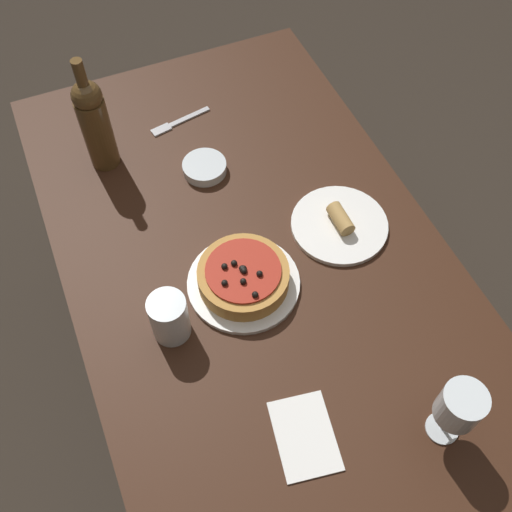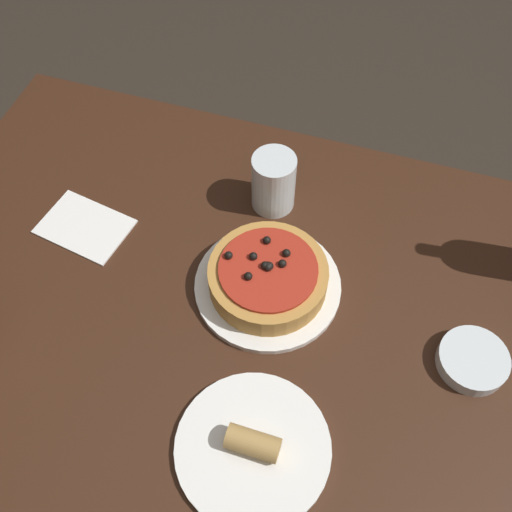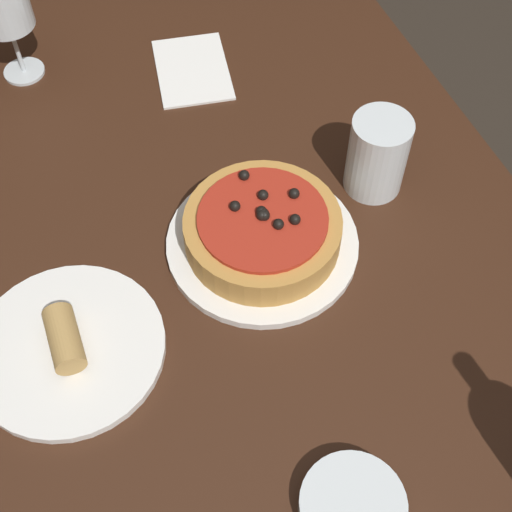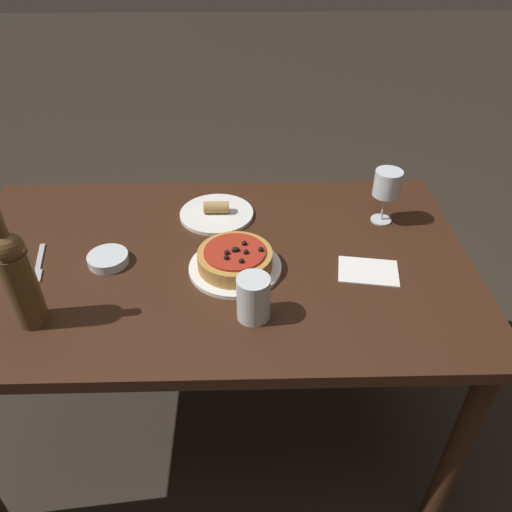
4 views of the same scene
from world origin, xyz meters
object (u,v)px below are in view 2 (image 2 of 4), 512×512
(side_bowl, at_px, (473,360))
(dinner_plate, at_px, (268,286))
(pizza, at_px, (268,276))
(side_plate, at_px, (253,447))
(water_cup, at_px, (273,182))
(dining_table, at_px, (296,348))

(side_bowl, bearing_deg, dinner_plate, 173.99)
(pizza, xyz_separation_m, side_plate, (0.06, -0.27, -0.03))
(pizza, relative_size, water_cup, 1.74)
(water_cup, xyz_separation_m, side_plate, (0.11, -0.45, -0.05))
(dining_table, xyz_separation_m, side_bowl, (0.28, 0.02, 0.10))
(water_cup, bearing_deg, side_bowl, -29.01)
(dinner_plate, height_order, side_bowl, side_bowl)
(pizza, height_order, side_bowl, pizza)
(pizza, bearing_deg, side_plate, -77.39)
(dining_table, relative_size, water_cup, 12.52)
(dining_table, xyz_separation_m, dinner_plate, (-0.07, 0.05, 0.10))
(side_bowl, relative_size, side_plate, 0.48)
(side_bowl, xyz_separation_m, side_plate, (-0.29, -0.23, -0.00))
(side_bowl, distance_m, side_plate, 0.37)
(dining_table, distance_m, pizza, 0.16)
(side_bowl, height_order, side_plate, side_plate)
(side_bowl, bearing_deg, pizza, 173.97)
(dinner_plate, height_order, side_plate, side_plate)
(dining_table, bearing_deg, water_cup, 116.30)
(dinner_plate, xyz_separation_m, side_bowl, (0.35, -0.04, 0.01))
(pizza, bearing_deg, water_cup, 104.05)
(side_bowl, bearing_deg, dining_table, -176.68)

